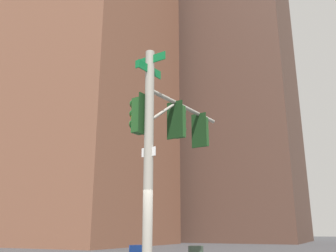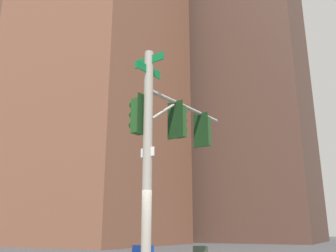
# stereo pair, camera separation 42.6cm
# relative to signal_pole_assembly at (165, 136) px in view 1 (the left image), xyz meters

# --- Properties ---
(signal_pole_assembly) EXTENTS (4.23, 1.29, 6.43)m
(signal_pole_assembly) POSITION_rel_signal_pole_assembly_xyz_m (0.00, 0.00, 0.00)
(signal_pole_assembly) COLOR #9E998C
(signal_pole_assembly) RESTS_ON ground_plane
(building_brick_nearside) EXTENTS (20.40, 16.93, 55.15)m
(building_brick_nearside) POSITION_rel_signal_pole_assembly_xyz_m (-26.21, -37.01, 23.46)
(building_brick_nearside) COLOR brown
(building_brick_nearside) RESTS_ON ground_plane
(building_brick_midblock) EXTENTS (17.10, 17.17, 43.47)m
(building_brick_midblock) POSITION_rel_signal_pole_assembly_xyz_m (-23.70, -22.94, 17.62)
(building_brick_midblock) COLOR brown
(building_brick_midblock) RESTS_ON ground_plane
(building_glass_tower) EXTENTS (26.01, 30.27, 56.37)m
(building_glass_tower) POSITION_rel_signal_pole_assembly_xyz_m (-45.28, -34.20, 24.07)
(building_glass_tower) COLOR #8CB2C6
(building_glass_tower) RESTS_ON ground_plane
(building_brick_farside) EXTENTS (16.90, 18.47, 44.70)m
(building_brick_farside) POSITION_rel_signal_pole_assembly_xyz_m (-43.68, -10.67, 18.24)
(building_brick_farside) COLOR #4C3328
(building_brick_farside) RESTS_ON ground_plane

